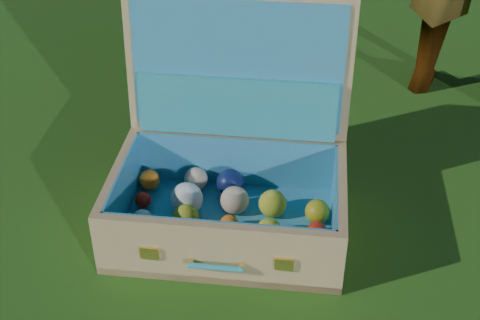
% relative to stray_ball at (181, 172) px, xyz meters
% --- Properties ---
extents(ground, '(60.00, 60.00, 0.00)m').
position_rel_stray_ball_xyz_m(ground, '(0.43, -0.02, -0.03)').
color(ground, '#215114').
rests_on(ground, ground).
extents(stray_ball, '(0.07, 0.07, 0.07)m').
position_rel_stray_ball_xyz_m(stray_ball, '(0.00, 0.00, 0.00)').
color(stray_ball, '#4064A6').
rests_on(stray_ball, ground).
extents(suitcase, '(0.76, 0.67, 0.62)m').
position_rel_stray_ball_xyz_m(suitcase, '(0.21, -0.08, 0.14)').
color(suitcase, tan).
rests_on(suitcase, ground).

